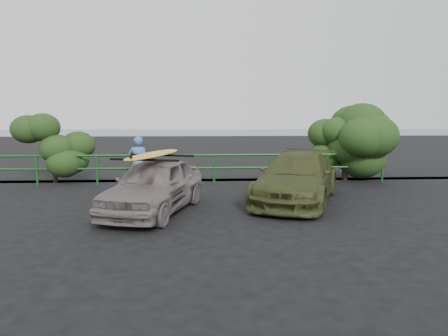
# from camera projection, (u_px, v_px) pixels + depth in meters

# --- Properties ---
(ground) EXTENTS (80.00, 80.00, 0.00)m
(ground) POSITION_uv_depth(u_px,v_px,m) (177.00, 221.00, 8.89)
(ground) COLOR black
(ocean) EXTENTS (200.00, 200.00, 0.00)m
(ocean) POSITION_uv_depth(u_px,v_px,m) (198.00, 131.00, 68.30)
(ocean) COLOR slate
(ocean) RESTS_ON ground
(guardrail) EXTENTS (14.00, 0.08, 1.04)m
(guardrail) POSITION_uv_depth(u_px,v_px,m) (185.00, 169.00, 13.78)
(guardrail) COLOR #164D1B
(guardrail) RESTS_ON ground
(shrub_left) EXTENTS (3.20, 2.40, 2.33)m
(shrub_left) POSITION_uv_depth(u_px,v_px,m) (46.00, 150.00, 13.81)
(shrub_left) COLOR #244017
(shrub_left) RESTS_ON ground
(shrub_right) EXTENTS (3.20, 2.40, 2.56)m
(shrub_right) POSITION_uv_depth(u_px,v_px,m) (324.00, 145.00, 14.46)
(shrub_right) COLOR #244017
(shrub_right) RESTS_ON ground
(sedan) EXTENTS (2.57, 4.14, 1.32)m
(sedan) POSITION_uv_depth(u_px,v_px,m) (154.00, 185.00, 9.65)
(sedan) COLOR slate
(sedan) RESTS_ON ground
(olive_vehicle) EXTENTS (3.50, 4.90, 1.32)m
(olive_vehicle) POSITION_uv_depth(u_px,v_px,m) (297.00, 178.00, 10.88)
(olive_vehicle) COLOR #393F1C
(olive_vehicle) RESTS_ON ground
(man) EXTENTS (0.70, 0.55, 1.70)m
(man) POSITION_uv_depth(u_px,v_px,m) (138.00, 163.00, 12.73)
(man) COLOR #3F74BD
(man) RESTS_ON ground
(roof_rack) EXTENTS (1.93, 1.59, 0.06)m
(roof_rack) POSITION_uv_depth(u_px,v_px,m) (154.00, 157.00, 9.56)
(roof_rack) COLOR black
(roof_rack) RESTS_ON sedan
(surfboard) EXTENTS (1.40, 2.97, 0.09)m
(surfboard) POSITION_uv_depth(u_px,v_px,m) (154.00, 154.00, 9.56)
(surfboard) COLOR orange
(surfboard) RESTS_ON roof_rack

